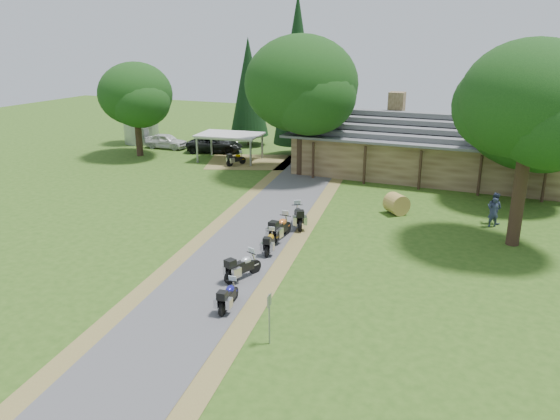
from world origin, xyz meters
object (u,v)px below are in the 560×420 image
at_px(car_white_sedan, 166,139).
at_px(motorcycle_carport_a, 236,158).
at_px(motorcycle_row_d, 280,227).
at_px(motorcycle_row_e, 298,215).
at_px(motorcycle_row_b, 243,265).
at_px(lodge, 430,144).
at_px(car_dark_suv, 215,141).
at_px(motorcycle_row_a, 229,295).
at_px(silo, 140,108).
at_px(carport, 230,147).
at_px(motorcycle_row_c, 270,241).
at_px(hay_bale, 396,204).

distance_m(car_white_sedan, motorcycle_carport_a, 10.25).
xyz_separation_m(motorcycle_row_d, motorcycle_row_e, (0.15, 2.27, -0.02)).
bearing_deg(car_white_sedan, motorcycle_row_b, -141.33).
xyz_separation_m(lodge, car_dark_suv, (-19.71, 1.12, -1.37)).
distance_m(motorcycle_row_a, motorcycle_row_e, 10.26).
bearing_deg(motorcycle_row_a, lodge, -16.39).
bearing_deg(lodge, silo, 175.32).
relative_size(carport, car_white_sedan, 1.01).
bearing_deg(carport, car_dark_suv, 133.41).
xyz_separation_m(silo, motorcycle_row_a, (24.70, -27.84, -2.91)).
relative_size(motorcycle_row_c, hay_bale, 1.36).
bearing_deg(motorcycle_carport_a, lodge, -55.41).
height_order(motorcycle_carport_a, hay_bale, hay_bale).
xyz_separation_m(carport, motorcycle_row_b, (11.89, -21.38, -0.51)).
xyz_separation_m(silo, carport, (12.10, -3.74, -2.32)).
height_order(silo, car_white_sedan, silo).
bearing_deg(car_dark_suv, motorcycle_row_d, -159.34).
bearing_deg(lodge, car_dark_suv, 176.75).
xyz_separation_m(lodge, motorcycle_row_d, (-5.23, -17.53, -1.73)).
distance_m(carport, car_white_sedan, 8.51).
xyz_separation_m(lodge, motorcycle_row_e, (-5.08, -15.26, -1.75)).
height_order(motorcycle_row_b, motorcycle_carport_a, motorcycle_row_b).
relative_size(car_white_sedan, motorcycle_row_d, 2.55).
bearing_deg(car_white_sedan, motorcycle_row_a, -143.41).
height_order(carport, motorcycle_row_d, carport).
height_order(lodge, motorcycle_row_e, lodge).
bearing_deg(car_dark_suv, motorcycle_row_b, -165.31).
relative_size(car_white_sedan, motorcycle_row_e, 2.64).
height_order(motorcycle_row_d, hay_bale, motorcycle_row_d).
relative_size(motorcycle_row_e, motorcycle_carport_a, 1.16).
height_order(lodge, silo, silo).
xyz_separation_m(motorcycle_carport_a, hay_bale, (15.06, -7.83, 0.03)).
bearing_deg(silo, motorcycle_row_a, -48.42).
distance_m(motorcycle_row_b, motorcycle_row_e, 7.50).
xyz_separation_m(car_white_sedan, motorcycle_row_d, (19.72, -18.46, -0.17)).
xyz_separation_m(car_dark_suv, motorcycle_row_c, (14.68, -20.53, -0.49)).
xyz_separation_m(lodge, hay_bale, (-0.37, -10.70, -1.82)).
bearing_deg(hay_bale, car_dark_suv, 148.57).
bearing_deg(silo, motorcycle_row_b, -46.32).
distance_m(car_dark_suv, motorcycle_row_c, 25.24).
xyz_separation_m(motorcycle_row_a, motorcycle_row_c, (-0.86, 6.07, -0.00)).
bearing_deg(motorcycle_carport_a, silo, 92.76).
height_order(silo, hay_bale, silo).
xyz_separation_m(motorcycle_row_a, hay_bale, (3.79, 14.78, 0.04)).
bearing_deg(lodge, motorcycle_row_c, -104.53).
xyz_separation_m(motorcycle_row_a, motorcycle_row_d, (-1.07, 7.94, 0.13)).
relative_size(car_dark_suv, motorcycle_row_a, 3.28).
bearing_deg(motorcycle_row_a, hay_bale, -21.50).
distance_m(silo, car_dark_suv, 9.55).
xyz_separation_m(carport, motorcycle_row_a, (12.60, -24.10, -0.58)).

